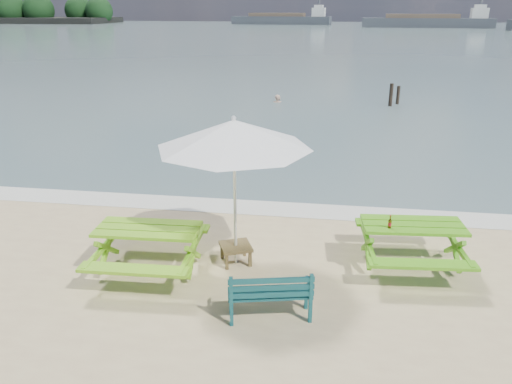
# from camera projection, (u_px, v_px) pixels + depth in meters

# --- Properties ---
(sea) EXTENTS (300.00, 300.00, 0.00)m
(sea) POSITION_uv_depth(u_px,v_px,m) (329.00, 34.00, 86.16)
(sea) COLOR slate
(sea) RESTS_ON ground
(foam_strip) EXTENTS (22.00, 0.90, 0.01)m
(foam_strip) POSITION_uv_depth(u_px,v_px,m) (284.00, 209.00, 11.64)
(foam_strip) COLOR silver
(foam_strip) RESTS_ON ground
(picnic_table_left) EXTENTS (1.86, 2.06, 0.85)m
(picnic_table_left) POSITION_uv_depth(u_px,v_px,m) (150.00, 250.00, 8.79)
(picnic_table_left) COLOR #6EB11A
(picnic_table_left) RESTS_ON ground
(picnic_table_right) EXTENTS (1.92, 2.10, 0.84)m
(picnic_table_right) POSITION_uv_depth(u_px,v_px,m) (411.00, 246.00, 8.96)
(picnic_table_right) COLOR #50A018
(picnic_table_right) RESTS_ON ground
(park_bench) EXTENTS (1.32, 0.69, 0.77)m
(park_bench) POSITION_uv_depth(u_px,v_px,m) (270.00, 303.00, 7.54)
(park_bench) COLOR #104246
(park_bench) RESTS_ON ground
(side_table) EXTENTS (0.71, 0.71, 0.35)m
(side_table) POSITION_uv_depth(u_px,v_px,m) (236.00, 253.00, 9.17)
(side_table) COLOR brown
(side_table) RESTS_ON ground
(patio_umbrella) EXTENTS (3.56, 3.56, 2.67)m
(patio_umbrella) POSITION_uv_depth(u_px,v_px,m) (234.00, 134.00, 8.39)
(patio_umbrella) COLOR silver
(patio_umbrella) RESTS_ON ground
(beer_bottle) EXTENTS (0.06, 0.06, 0.23)m
(beer_bottle) POSITION_uv_depth(u_px,v_px,m) (390.00, 224.00, 8.62)
(beer_bottle) COLOR brown
(beer_bottle) RESTS_ON picnic_table_right
(swimmer) EXTENTS (0.64, 0.47, 1.59)m
(swimmer) POSITION_uv_depth(u_px,v_px,m) (277.00, 110.00, 25.00)
(swimmer) COLOR tan
(swimmer) RESTS_ON ground
(mooring_pilings) EXTENTS (0.57, 0.77, 1.27)m
(mooring_pilings) POSITION_uv_depth(u_px,v_px,m) (394.00, 97.00, 23.87)
(mooring_pilings) COLOR black
(mooring_pilings) RESTS_ON ground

